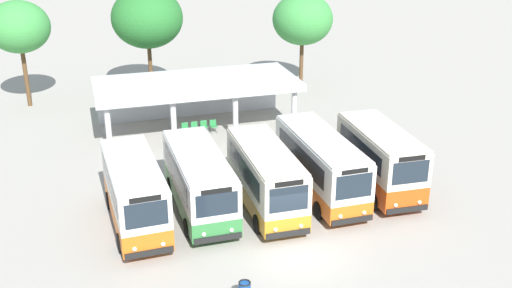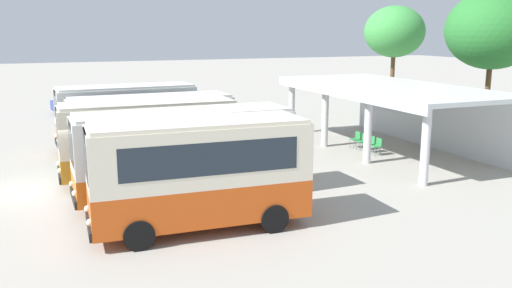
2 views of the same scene
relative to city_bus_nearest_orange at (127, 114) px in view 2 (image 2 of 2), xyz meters
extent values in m
plane|color=#A39E93|center=(6.53, -4.48, -1.83)|extent=(180.00, 180.00, 0.00)
cylinder|color=black|center=(1.16, -2.11, -1.38)|extent=(0.26, 0.91, 0.90)
cylinder|color=black|center=(-0.97, -2.20, -1.38)|extent=(0.26, 0.91, 0.90)
cylinder|color=black|center=(0.97, 2.23, -1.38)|extent=(0.26, 0.91, 0.90)
cylinder|color=black|center=(-1.16, 2.14, -1.38)|extent=(0.26, 0.91, 0.90)
cube|color=orange|center=(0.00, 0.01, -0.93)|extent=(2.54, 7.10, 1.05)
cube|color=white|center=(0.00, 0.01, 0.48)|extent=(2.54, 7.10, 1.77)
cube|color=white|center=(0.00, 0.01, 1.43)|extent=(2.46, 6.89, 0.12)
cube|color=black|center=(0.15, -3.52, -1.31)|extent=(2.13, 0.19, 0.28)
cube|color=#1E2833|center=(0.15, -3.47, 0.53)|extent=(1.83, 0.13, 1.15)
cube|color=black|center=(0.15, -3.47, 1.25)|extent=(1.34, 0.11, 0.24)
cube|color=#1E2833|center=(1.10, 0.16, 0.53)|extent=(0.28, 5.61, 0.97)
cube|color=#1E2833|center=(-1.11, 0.07, 0.53)|extent=(0.28, 5.61, 0.97)
sphere|color=#EAEACC|center=(0.77, -3.48, -1.00)|extent=(0.20, 0.20, 0.20)
sphere|color=#EAEACC|center=(-0.46, -3.54, -1.00)|extent=(0.20, 0.20, 0.20)
cylinder|color=black|center=(4.36, -1.71, -1.38)|extent=(0.23, 0.90, 0.90)
cylinder|color=black|center=(2.14, -1.73, -1.38)|extent=(0.23, 0.90, 0.90)
cylinder|color=black|center=(4.33, 3.00, -1.38)|extent=(0.23, 0.90, 0.90)
cylinder|color=black|center=(2.10, 2.98, -1.38)|extent=(0.23, 0.90, 0.90)
cube|color=#337F3D|center=(3.23, 0.63, -0.98)|extent=(2.38, 7.62, 0.95)
cube|color=silver|center=(3.23, 0.63, 0.33)|extent=(2.38, 7.62, 1.66)
cube|color=silver|center=(3.23, 0.63, 1.22)|extent=(2.31, 7.39, 0.12)
cube|color=black|center=(3.26, -3.20, -1.31)|extent=(2.21, 0.12, 0.28)
cube|color=#1E2833|center=(3.26, -3.15, 0.38)|extent=(1.91, 0.06, 1.08)
cube|color=black|center=(3.26, -3.15, 1.04)|extent=(1.40, 0.06, 0.24)
cube|color=#1E2833|center=(4.39, 0.74, 0.38)|extent=(0.09, 6.08, 0.91)
cube|color=#1E2833|center=(2.08, 0.73, 0.38)|extent=(0.09, 6.08, 0.91)
sphere|color=#EAEACC|center=(3.90, -3.18, -1.00)|extent=(0.20, 0.20, 0.20)
sphere|color=#EAEACC|center=(2.62, -3.19, -1.00)|extent=(0.20, 0.20, 0.20)
cylinder|color=black|center=(7.50, -2.34, -1.38)|extent=(0.23, 0.90, 0.90)
cylinder|color=black|center=(5.38, -2.32, -1.38)|extent=(0.23, 0.90, 0.90)
cylinder|color=black|center=(7.55, 2.10, -1.38)|extent=(0.23, 0.90, 0.90)
cylinder|color=black|center=(5.43, 2.13, -1.38)|extent=(0.23, 0.90, 0.90)
cube|color=orange|center=(6.47, -0.11, -1.00)|extent=(2.31, 7.19, 0.91)
cube|color=beige|center=(6.47, -0.11, 0.39)|extent=(2.31, 7.19, 1.86)
cube|color=beige|center=(6.47, -0.11, 1.38)|extent=(2.24, 6.98, 0.12)
cube|color=black|center=(6.42, -3.72, -1.31)|extent=(2.12, 0.12, 0.28)
cube|color=#1E2833|center=(6.42, -3.67, 0.44)|extent=(1.83, 0.07, 1.21)
cube|color=black|center=(6.42, -3.67, 1.20)|extent=(1.34, 0.07, 0.24)
cube|color=#1E2833|center=(7.57, -0.02, 0.44)|extent=(0.11, 5.73, 1.02)
cube|color=#1E2833|center=(5.36, 0.01, 0.44)|extent=(0.11, 5.73, 1.02)
sphere|color=#EAEACC|center=(7.04, -3.72, -1.00)|extent=(0.20, 0.20, 0.20)
sphere|color=#EAEACC|center=(5.81, -3.70, -1.00)|extent=(0.20, 0.20, 0.20)
cylinder|color=black|center=(10.80, -1.87, -1.38)|extent=(0.23, 0.90, 0.90)
cylinder|color=black|center=(8.65, -1.90, -1.38)|extent=(0.23, 0.90, 0.90)
cylinder|color=black|center=(10.75, 3.03, -1.38)|extent=(0.23, 0.90, 0.90)
cylinder|color=black|center=(8.60, 3.00, -1.38)|extent=(0.23, 0.90, 0.90)
cube|color=orange|center=(9.70, 0.57, -0.99)|extent=(2.32, 7.93, 0.93)
cube|color=white|center=(9.70, 0.57, 0.41)|extent=(2.32, 7.93, 1.87)
cube|color=white|center=(9.70, 0.57, 1.41)|extent=(2.26, 7.69, 0.12)
cube|color=black|center=(9.74, -3.42, -1.31)|extent=(2.13, 0.12, 0.28)
cube|color=#1E2833|center=(9.74, -3.37, 0.46)|extent=(1.84, 0.07, 1.21)
cube|color=black|center=(9.74, -3.37, 1.23)|extent=(1.35, 0.06, 0.24)
cube|color=#1E2833|center=(10.81, 0.68, 0.46)|extent=(0.10, 6.32, 1.03)
cube|color=#1E2833|center=(8.59, 0.65, 0.46)|extent=(0.10, 6.32, 1.03)
sphere|color=#EAEACC|center=(10.36, -3.40, -1.00)|extent=(0.20, 0.20, 0.20)
sphere|color=#EAEACC|center=(9.12, -3.41, -1.00)|extent=(0.20, 0.20, 0.20)
cylinder|color=black|center=(13.96, -1.95, -1.38)|extent=(0.26, 0.91, 0.90)
cylinder|color=black|center=(11.74, -1.86, -1.38)|extent=(0.26, 0.91, 0.90)
cylinder|color=black|center=(14.13, 2.17, -1.38)|extent=(0.26, 0.91, 0.90)
cylinder|color=black|center=(11.90, 2.26, -1.38)|extent=(0.26, 0.91, 0.90)
cube|color=#D14C14|center=(12.93, 0.15, -0.86)|extent=(2.59, 6.74, 1.18)
cube|color=beige|center=(12.93, 0.15, 0.62)|extent=(2.59, 6.74, 1.78)
cube|color=beige|center=(12.93, 0.15, 1.57)|extent=(2.51, 6.54, 0.12)
cube|color=black|center=(12.80, -3.20, -1.31)|extent=(2.21, 0.19, 0.28)
cube|color=#1E2833|center=(12.80, -3.16, 0.67)|extent=(1.91, 0.13, 1.15)
cube|color=black|center=(12.80, -3.16, 1.39)|extent=(1.40, 0.11, 0.24)
cube|color=#1E2833|center=(14.09, 0.21, 0.67)|extent=(0.26, 5.32, 0.98)
cube|color=#1E2833|center=(11.78, 0.30, 0.67)|extent=(0.26, 5.32, 0.98)
sphere|color=#EAEACC|center=(13.44, -3.22, -1.00)|extent=(0.20, 0.20, 0.20)
sphere|color=#EAEACC|center=(12.16, -3.16, -1.00)|extent=(0.20, 0.20, 0.20)
cylinder|color=black|center=(-12.79, -2.28, -1.51)|extent=(0.30, 0.66, 0.64)
cylinder|color=black|center=(-14.41, -2.60, -1.51)|extent=(0.30, 0.66, 0.64)
cylinder|color=black|center=(-13.30, 0.32, -1.51)|extent=(0.30, 0.66, 0.64)
cylinder|color=black|center=(-14.93, 0.00, -1.51)|extent=(0.30, 0.66, 0.64)
cube|color=navy|center=(-13.86, -1.14, -1.16)|extent=(2.56, 4.54, 0.70)
cube|color=#1E2833|center=(-13.90, -0.93, -0.51)|extent=(1.90, 2.47, 0.60)
cylinder|color=silver|center=(-0.55, 9.87, -0.23)|extent=(0.36, 0.36, 3.20)
cylinder|color=silver|center=(3.51, 9.87, -0.23)|extent=(0.36, 0.36, 3.20)
cylinder|color=silver|center=(7.57, 9.87, -0.23)|extent=(0.36, 0.36, 3.20)
cylinder|color=silver|center=(11.63, 9.87, -0.23)|extent=(0.36, 0.36, 3.20)
cube|color=silver|center=(5.54, 15.05, -0.23)|extent=(12.98, 0.20, 3.20)
cube|color=silver|center=(5.54, 12.36, 1.47)|extent=(13.48, 6.08, 0.20)
cube|color=silver|center=(5.54, 9.37, 1.23)|extent=(13.48, 0.10, 0.28)
cylinder|color=slate|center=(4.64, 10.99, -1.61)|extent=(0.03, 0.03, 0.44)
cylinder|color=slate|center=(4.28, 10.98, -1.61)|extent=(0.03, 0.03, 0.44)
cylinder|color=slate|center=(4.63, 11.34, -1.61)|extent=(0.03, 0.03, 0.44)
cylinder|color=slate|center=(4.28, 11.33, -1.61)|extent=(0.03, 0.03, 0.44)
cube|color=#2D8C47|center=(4.46, 11.16, -1.37)|extent=(0.45, 0.45, 0.04)
cube|color=#2D8C47|center=(4.45, 11.36, -1.17)|extent=(0.44, 0.05, 0.40)
cylinder|color=slate|center=(5.28, 11.01, -1.61)|extent=(0.03, 0.03, 0.44)
cylinder|color=slate|center=(4.92, 11.00, -1.61)|extent=(0.03, 0.03, 0.44)
cylinder|color=slate|center=(5.27, 11.36, -1.61)|extent=(0.03, 0.03, 0.44)
cylinder|color=slate|center=(4.92, 11.35, -1.61)|extent=(0.03, 0.03, 0.44)
cube|color=#2D8C47|center=(5.10, 11.18, -1.37)|extent=(0.45, 0.45, 0.04)
cube|color=#2D8C47|center=(5.09, 11.38, -1.17)|extent=(0.44, 0.05, 0.40)
cylinder|color=slate|center=(5.92, 11.03, -1.61)|extent=(0.03, 0.03, 0.44)
cylinder|color=slate|center=(5.56, 11.02, -1.61)|extent=(0.03, 0.03, 0.44)
cylinder|color=slate|center=(5.91, 11.38, -1.61)|extent=(0.03, 0.03, 0.44)
cylinder|color=slate|center=(5.56, 11.37, -1.61)|extent=(0.03, 0.03, 0.44)
cube|color=#2D8C47|center=(5.74, 11.20, -1.37)|extent=(0.45, 0.45, 0.04)
cube|color=#2D8C47|center=(5.73, 11.40, -1.17)|extent=(0.44, 0.05, 0.40)
cylinder|color=slate|center=(6.56, 11.00, -1.61)|extent=(0.03, 0.03, 0.44)
cylinder|color=slate|center=(6.20, 10.99, -1.61)|extent=(0.03, 0.03, 0.44)
cylinder|color=slate|center=(6.55, 11.35, -1.61)|extent=(0.03, 0.03, 0.44)
cylinder|color=slate|center=(6.20, 11.34, -1.61)|extent=(0.03, 0.03, 0.44)
cube|color=#2D8C47|center=(6.38, 11.17, -1.37)|extent=(0.45, 0.45, 0.04)
cube|color=#2D8C47|center=(6.37, 11.37, -1.17)|extent=(0.44, 0.05, 0.40)
cylinder|color=brown|center=(3.55, 21.00, 0.22)|extent=(0.32, 0.32, 4.10)
ellipsoid|color=#28722D|center=(3.55, 21.00, 4.33)|extent=(5.49, 5.49, 4.67)
cylinder|color=brown|center=(-5.77, 20.84, 0.34)|extent=(0.32, 0.32, 4.35)
ellipsoid|color=green|center=(-5.77, 20.84, 4.19)|extent=(4.48, 4.48, 3.81)
camera|label=1|loc=(-1.91, -26.38, 12.86)|focal=42.67mm
camera|label=2|loc=(28.64, -4.35, 4.31)|focal=38.13mm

